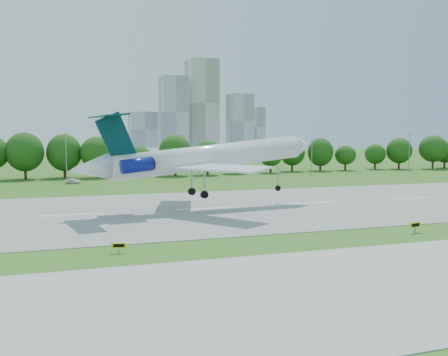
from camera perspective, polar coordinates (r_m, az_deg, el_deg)
ground at (r=56.66m, az=4.76°, el=-7.11°), size 600.00×600.00×0.00m
runway at (r=79.88m, az=-2.32°, el=-3.52°), size 400.00×45.00×0.08m
taxiway at (r=41.24m, az=14.86°, el=-11.84°), size 400.00×23.00×0.08m
tree_line at (r=144.69m, az=-9.71°, el=2.67°), size 288.40×8.40×10.40m
light_poles at (r=134.43m, az=-10.11°, el=2.56°), size 175.90×0.25×12.19m
skyline at (r=458.45m, az=-2.97°, el=7.31°), size 127.00×52.00×80.00m
airliner at (r=78.50m, az=-2.94°, el=2.39°), size 41.57×29.83×13.15m
taxi_sign_centre at (r=51.45m, az=-11.97°, el=-7.57°), size 1.48×0.52×1.04m
taxi_sign_right at (r=64.81m, az=21.01°, el=-5.04°), size 1.83×0.60×1.28m
service_vehicle_a at (r=127.08m, az=-16.85°, el=-0.32°), size 3.56×1.61×1.13m
service_vehicle_b at (r=125.32m, az=-16.94°, el=-0.40°), size 3.48×1.76×1.14m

